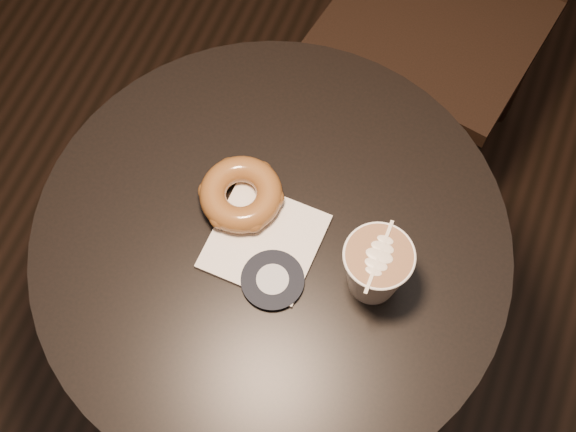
{
  "coord_description": "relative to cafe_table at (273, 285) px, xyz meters",
  "views": [
    {
      "loc": [
        0.18,
        -0.4,
        1.82
      ],
      "look_at": [
        0.01,
        0.03,
        0.79
      ],
      "focal_mm": 50.0,
      "sensor_mm": 36.0,
      "label": 1
    }
  ],
  "objects": [
    {
      "name": "doughnut",
      "position": [
        -0.06,
        0.04,
        0.23
      ],
      "size": [
        0.12,
        0.12,
        0.04
      ],
      "primitive_type": "torus",
      "color": "brown",
      "rests_on": "pastry_bag"
    },
    {
      "name": "pastry_bag",
      "position": [
        -0.01,
        -0.01,
        0.2
      ],
      "size": [
        0.16,
        0.16,
        0.01
      ],
      "primitive_type": "cube",
      "rotation": [
        0.0,
        0.0,
        -0.03
      ],
      "color": "white",
      "rests_on": "cafe_table"
    },
    {
      "name": "cafe_table",
      "position": [
        0.0,
        0.0,
        0.0
      ],
      "size": [
        0.7,
        0.7,
        0.75
      ],
      "color": "black",
      "rests_on": "ground"
    },
    {
      "name": "latte_cup",
      "position": [
        0.16,
        -0.01,
        0.25
      ],
      "size": [
        0.1,
        0.1,
        0.11
      ],
      "primitive_type": null,
      "color": "white",
      "rests_on": "cafe_table"
    }
  ]
}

